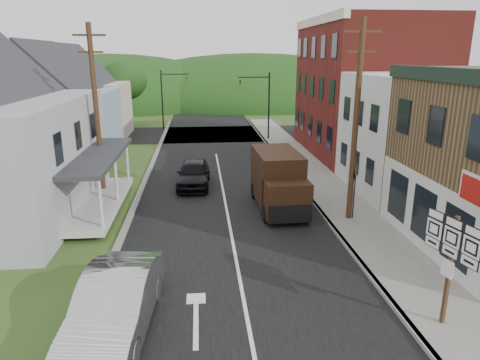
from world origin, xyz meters
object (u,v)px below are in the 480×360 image
object	(u,v)px
delivery_van	(279,181)
warning_sign	(354,186)
silver_sedan	(116,305)
route_sign_cluster	(450,256)
dark_sedan	(194,174)

from	to	relation	value
delivery_van	warning_sign	size ratio (longest dim) A/B	2.11
warning_sign	silver_sedan	bearing A→B (deg)	-132.03
delivery_van	warning_sign	bearing A→B (deg)	-33.56
silver_sedan	route_sign_cluster	xyz separation A→B (m)	(9.11, -0.63, 1.38)
route_sign_cluster	warning_sign	bearing A→B (deg)	74.64
silver_sedan	warning_sign	distance (m)	12.10
silver_sedan	dark_sedan	xyz separation A→B (m)	(2.01, 13.74, -0.09)
route_sign_cluster	delivery_van	bearing A→B (deg)	92.49
dark_sedan	silver_sedan	bearing A→B (deg)	-95.28
warning_sign	route_sign_cluster	bearing A→B (deg)	-82.91
silver_sedan	dark_sedan	bearing A→B (deg)	86.44
delivery_van	route_sign_cluster	size ratio (longest dim) A/B	1.60
dark_sedan	warning_sign	xyz separation A→B (m)	(7.41, -6.19, 0.94)
route_sign_cluster	dark_sedan	bearing A→B (deg)	103.11
silver_sedan	route_sign_cluster	bearing A→B (deg)	0.79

